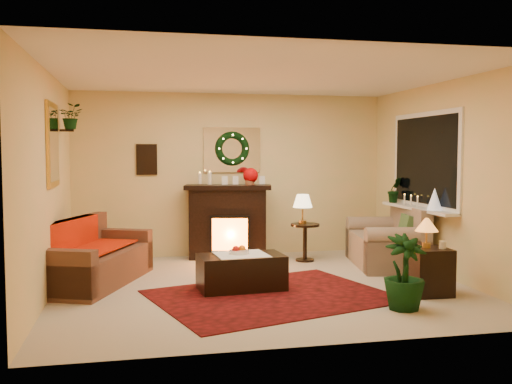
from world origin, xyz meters
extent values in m
plane|color=beige|center=(0.00, 0.00, 0.00)|extent=(5.00, 5.00, 0.00)
plane|color=white|center=(0.00, 0.00, 2.60)|extent=(5.00, 5.00, 0.00)
plane|color=#EFD88C|center=(0.00, 2.25, 1.30)|extent=(5.00, 5.00, 0.00)
plane|color=#EFD88C|center=(0.00, -2.25, 1.30)|extent=(5.00, 5.00, 0.00)
plane|color=#EFD88C|center=(-2.50, 0.00, 1.30)|extent=(4.50, 4.50, 0.00)
plane|color=#EFD88C|center=(2.50, 0.00, 1.30)|extent=(4.50, 4.50, 0.00)
cube|color=maroon|center=(0.00, -0.53, 0.01)|extent=(3.04, 2.60, 0.01)
cube|color=brown|center=(-2.04, 0.55, 0.43)|extent=(1.48, 2.07, 0.82)
cube|color=red|center=(-2.08, 0.66, 0.46)|extent=(0.76, 1.23, 0.02)
cube|color=black|center=(-0.12, 1.92, 0.55)|extent=(1.24, 0.60, 1.09)
sphere|color=#C00306|center=(0.24, 1.91, 1.30)|extent=(0.24, 0.24, 0.24)
cylinder|color=beige|center=(-0.55, 1.93, 1.26)|extent=(0.06, 0.06, 0.17)
cylinder|color=silver|center=(-0.40, 1.92, 1.26)|extent=(0.06, 0.06, 0.19)
cube|color=white|center=(0.00, 2.23, 1.70)|extent=(0.92, 0.02, 0.72)
torus|color=#194719|center=(0.00, 2.19, 1.72)|extent=(0.55, 0.11, 0.55)
cube|color=#381E11|center=(-1.35, 2.23, 1.55)|extent=(0.32, 0.03, 0.48)
cube|color=gold|center=(-2.48, 0.30, 1.75)|extent=(0.03, 0.84, 1.00)
imported|color=#194719|center=(-2.34, 1.05, 1.97)|extent=(0.33, 0.28, 0.36)
cube|color=gray|center=(2.06, 0.90, 0.42)|extent=(1.13, 1.65, 0.88)
cube|color=white|center=(2.48, 0.55, 1.55)|extent=(0.03, 1.86, 1.36)
cube|color=black|center=(2.47, 0.55, 1.55)|extent=(0.02, 1.70, 1.22)
cube|color=white|center=(2.38, 0.55, 0.87)|extent=(0.22, 1.86, 0.04)
cone|color=silver|center=(2.39, 0.10, 1.04)|extent=(0.20, 0.20, 0.30)
imported|color=#235319|center=(2.37, 1.26, 1.08)|extent=(0.28, 0.23, 0.51)
cylinder|color=#533022|center=(1.00, 1.46, 0.33)|extent=(0.52, 0.52, 0.57)
cone|color=#FFEAAC|center=(0.97, 1.49, 0.88)|extent=(0.30, 0.30, 0.46)
cube|color=#402614|center=(1.82, -0.82, 0.27)|extent=(0.46, 0.46, 0.55)
cone|color=#DB5909|center=(1.80, -0.79, 0.74)|extent=(0.27, 0.27, 0.39)
cube|color=black|center=(-0.29, -0.15, 0.21)|extent=(1.06, 0.64, 0.43)
cylinder|color=white|center=(-0.31, -0.11, 0.45)|extent=(0.24, 0.24, 0.06)
imported|color=#285821|center=(1.24, -1.35, 0.45)|extent=(1.48, 1.48, 2.38)
camera|label=1|loc=(-1.51, -6.83, 1.66)|focal=40.00mm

